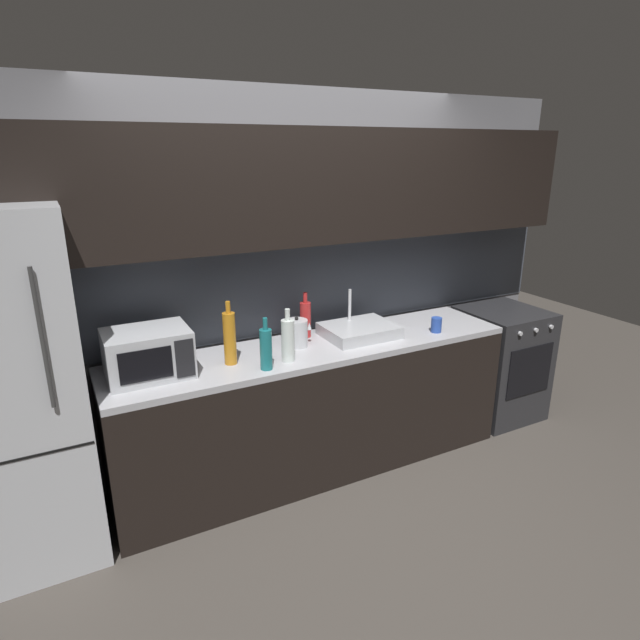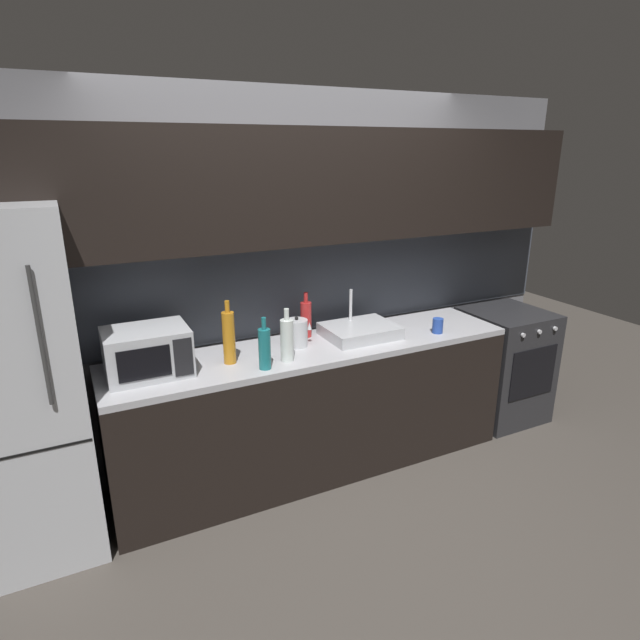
% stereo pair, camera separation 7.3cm
% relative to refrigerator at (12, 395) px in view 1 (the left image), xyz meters
% --- Properties ---
extents(ground_plane, '(10.00, 10.00, 0.00)m').
position_rel_refrigerator_xyz_m(ground_plane, '(1.73, -0.90, -0.94)').
color(ground_plane, '#3D3833').
extents(back_wall, '(4.44, 0.44, 2.50)m').
position_rel_refrigerator_xyz_m(back_wall, '(1.73, 0.30, 0.61)').
color(back_wall, slate).
rests_on(back_wall, ground).
extents(counter_run, '(2.70, 0.60, 0.90)m').
position_rel_refrigerator_xyz_m(counter_run, '(1.73, 0.00, -0.49)').
color(counter_run, black).
rests_on(counter_run, ground).
extents(refrigerator, '(0.68, 0.69, 1.89)m').
position_rel_refrigerator_xyz_m(refrigerator, '(0.00, 0.00, 0.00)').
color(refrigerator, '#ADAFB5').
rests_on(refrigerator, ground).
extents(oven_range, '(0.60, 0.62, 0.90)m').
position_rel_refrigerator_xyz_m(oven_range, '(3.42, -0.00, -0.49)').
color(oven_range, '#232326').
rests_on(oven_range, ground).
extents(microwave, '(0.46, 0.35, 0.27)m').
position_rel_refrigerator_xyz_m(microwave, '(0.68, 0.02, 0.09)').
color(microwave, '#A8AAAF').
rests_on(microwave, counter_run).
extents(sink_basin, '(0.48, 0.38, 0.30)m').
position_rel_refrigerator_xyz_m(sink_basin, '(2.08, 0.03, -0.00)').
color(sink_basin, '#ADAFB5').
rests_on(sink_basin, counter_run).
extents(kettle, '(0.18, 0.14, 0.20)m').
position_rel_refrigerator_xyz_m(kettle, '(1.62, 0.06, 0.05)').
color(kettle, '#B7BABF').
rests_on(kettle, counter_run).
extents(wine_bottle_clear, '(0.08, 0.08, 0.33)m').
position_rel_refrigerator_xyz_m(wine_bottle_clear, '(1.47, -0.14, 0.09)').
color(wine_bottle_clear, silver).
rests_on(wine_bottle_clear, counter_run).
extents(wine_bottle_amber, '(0.07, 0.07, 0.39)m').
position_rel_refrigerator_xyz_m(wine_bottle_amber, '(1.14, -0.03, 0.12)').
color(wine_bottle_amber, '#B27019').
rests_on(wine_bottle_amber, counter_run).
extents(wine_bottle_red, '(0.08, 0.08, 0.31)m').
position_rel_refrigerator_xyz_m(wine_bottle_red, '(1.75, 0.19, 0.08)').
color(wine_bottle_red, '#A82323').
rests_on(wine_bottle_red, counter_run).
extents(wine_bottle_teal, '(0.07, 0.07, 0.31)m').
position_rel_refrigerator_xyz_m(wine_bottle_teal, '(1.30, -0.20, 0.08)').
color(wine_bottle_teal, '#19666B').
rests_on(wine_bottle_teal, counter_run).
extents(mug_blue, '(0.07, 0.07, 0.10)m').
position_rel_refrigerator_xyz_m(mug_blue, '(2.60, -0.15, 0.01)').
color(mug_blue, '#234299').
rests_on(mug_blue, counter_run).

